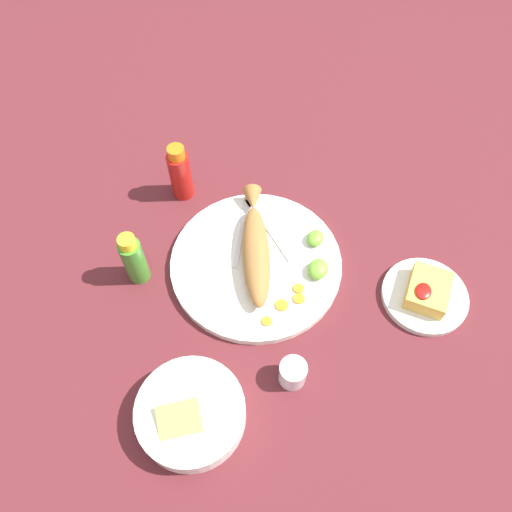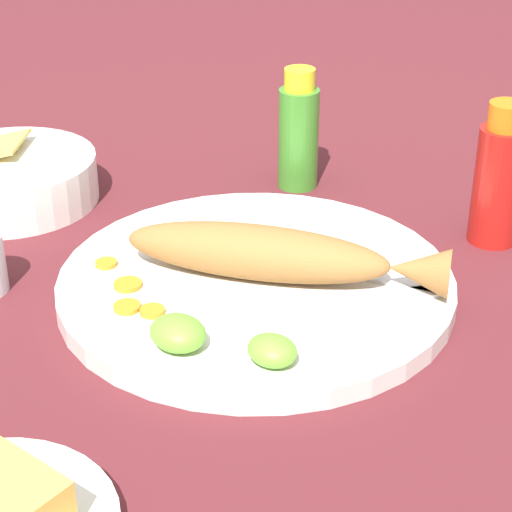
% 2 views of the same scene
% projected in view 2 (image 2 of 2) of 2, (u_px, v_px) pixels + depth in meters
% --- Properties ---
extents(ground_plane, '(4.00, 4.00, 0.00)m').
position_uv_depth(ground_plane, '(256.00, 293.00, 0.83)').
color(ground_plane, '#561E23').
extents(main_plate, '(0.35, 0.35, 0.02)m').
position_uv_depth(main_plate, '(256.00, 284.00, 0.83)').
color(main_plate, silver).
rests_on(main_plate, ground_plane).
extents(fried_fish, '(0.28, 0.16, 0.05)m').
position_uv_depth(fried_fish, '(277.00, 254.00, 0.81)').
color(fried_fish, '#996633').
rests_on(fried_fish, main_plate).
extents(fork_near, '(0.18, 0.06, 0.00)m').
position_uv_depth(fork_near, '(358.00, 273.00, 0.83)').
color(fork_near, silver).
rests_on(fork_near, main_plate).
extents(fork_far, '(0.13, 0.15, 0.00)m').
position_uv_depth(fork_far, '(351.00, 301.00, 0.78)').
color(fork_far, silver).
rests_on(fork_far, main_plate).
extents(carrot_slice_near, '(0.02, 0.02, 0.00)m').
position_uv_depth(carrot_slice_near, '(106.00, 263.00, 0.84)').
color(carrot_slice_near, orange).
rests_on(carrot_slice_near, main_plate).
extents(carrot_slice_mid, '(0.03, 0.03, 0.00)m').
position_uv_depth(carrot_slice_mid, '(128.00, 285.00, 0.81)').
color(carrot_slice_mid, orange).
rests_on(carrot_slice_mid, main_plate).
extents(carrot_slice_far, '(0.02, 0.02, 0.00)m').
position_uv_depth(carrot_slice_far, '(127.00, 307.00, 0.77)').
color(carrot_slice_far, orange).
rests_on(carrot_slice_far, main_plate).
extents(carrot_slice_extra, '(0.02, 0.02, 0.00)m').
position_uv_depth(carrot_slice_extra, '(152.00, 311.00, 0.77)').
color(carrot_slice_extra, orange).
rests_on(carrot_slice_extra, main_plate).
extents(lime_wedge_main, '(0.05, 0.04, 0.03)m').
position_uv_depth(lime_wedge_main, '(178.00, 333.00, 0.72)').
color(lime_wedge_main, '#6BB233').
rests_on(lime_wedge_main, main_plate).
extents(lime_wedge_side, '(0.04, 0.03, 0.02)m').
position_uv_depth(lime_wedge_side, '(272.00, 350.00, 0.70)').
color(lime_wedge_side, '#6BB233').
rests_on(lime_wedge_side, main_plate).
extents(hot_sauce_bottle_red, '(0.05, 0.05, 0.14)m').
position_uv_depth(hot_sauce_bottle_red, '(499.00, 179.00, 0.89)').
color(hot_sauce_bottle_red, '#B21914').
rests_on(hot_sauce_bottle_red, ground_plane).
extents(hot_sauce_bottle_green, '(0.04, 0.04, 0.13)m').
position_uv_depth(hot_sauce_bottle_green, '(298.00, 133.00, 1.01)').
color(hot_sauce_bottle_green, '#3D8428').
rests_on(hot_sauce_bottle_green, ground_plane).
extents(guacamole_bowl, '(0.19, 0.19, 0.06)m').
position_uv_depth(guacamole_bowl, '(8.00, 177.00, 0.99)').
color(guacamole_bowl, white).
rests_on(guacamole_bowl, ground_plane).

